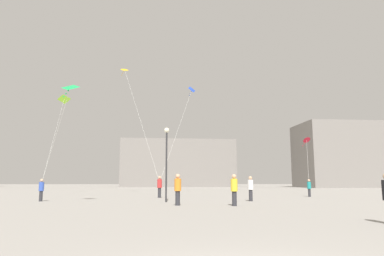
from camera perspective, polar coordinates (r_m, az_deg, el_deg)
name	(u,v)px	position (r m, az deg, el deg)	size (l,w,h in m)	color
person_in_white	(251,187)	(25.62, 9.57, -9.57)	(0.38, 0.38, 1.77)	#2D2D33
person_in_orange	(178,188)	(20.90, -2.35, -9.80)	(0.40, 0.40, 1.84)	#2D2D33
person_in_red	(160,186)	(30.44, -5.34, -9.40)	(0.40, 0.40, 1.85)	#2D2D33
person_in_yellow	(234,188)	(20.61, 6.93, -9.80)	(0.40, 0.40, 1.82)	#2D2D33
person_in_teal	(309,187)	(33.87, 18.64, -9.16)	(0.34, 0.34, 1.58)	#2D2D33
person_in_blue	(41,189)	(27.23, -23.45, -9.14)	(0.34, 0.34, 1.58)	#2D2D33
kite_emerald_delta	(69,90)	(24.52, -19.43, 5.95)	(3.09, 3.23, 6.49)	green
kite_cobalt_delta	(191,92)	(40.49, -0.16, 5.86)	(3.70, 9.63, 11.03)	blue
kite_amber_diamond	(125,71)	(41.66, -10.92, 9.14)	(5.26, 9.55, 13.31)	yellow
kite_crimson_diamond	(306,140)	(38.62, 18.23, -1.93)	(2.09, 4.72, 4.74)	red
kite_lime_delta	(64,101)	(43.59, -20.26, 4.17)	(4.51, 15.89, 10.13)	#8CD12D
building_centre_hall	(177,164)	(88.62, -2.43, -5.91)	(28.20, 16.19, 11.32)	gray
building_right_hall	(339,155)	(84.14, 23.00, -4.17)	(18.12, 13.19, 14.01)	gray
lamppost_east	(167,152)	(24.21, -4.20, -3.92)	(0.36, 0.36, 5.11)	#2D2D30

